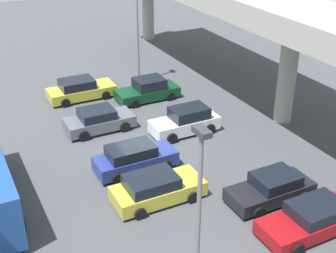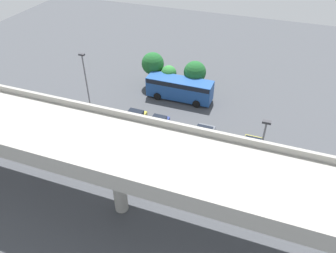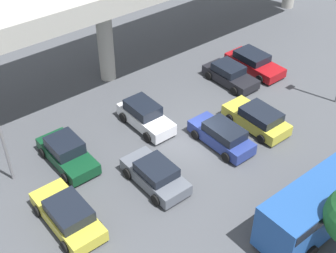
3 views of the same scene
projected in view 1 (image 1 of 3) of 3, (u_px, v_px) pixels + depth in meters
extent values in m
plane|color=#424449|center=(142.00, 155.00, 27.28)|extent=(91.25, 91.25, 0.00)
cube|color=#9E9B93|center=(295.00, 16.00, 28.22)|extent=(42.58, 6.99, 0.90)
cube|color=#9E9B93|center=(250.00, 10.00, 26.53)|extent=(42.58, 0.30, 0.55)
cylinder|color=#9E9B93|center=(148.00, 6.00, 46.80)|extent=(1.17, 1.17, 6.59)
cylinder|color=#9E9B93|center=(287.00, 74.00, 29.93)|extent=(1.17, 1.17, 6.59)
cube|color=gold|center=(82.00, 92.00, 34.43)|extent=(1.97, 4.87, 0.71)
cube|color=black|center=(77.00, 84.00, 34.00)|extent=(1.82, 2.42, 0.63)
cylinder|color=black|center=(97.00, 86.00, 35.93)|extent=(0.22, 0.64, 0.64)
cylinder|color=black|center=(106.00, 95.00, 34.34)|extent=(0.22, 0.64, 0.64)
cylinder|color=black|center=(58.00, 93.00, 34.71)|extent=(0.22, 0.64, 0.64)
cylinder|color=black|center=(66.00, 103.00, 33.12)|extent=(0.22, 0.64, 0.64)
cube|color=#0C381E|center=(147.00, 93.00, 34.26)|extent=(1.91, 4.60, 0.69)
cube|color=black|center=(149.00, 83.00, 34.00)|extent=(1.76, 2.10, 0.74)
cylinder|color=black|center=(135.00, 104.00, 33.00)|extent=(0.22, 0.63, 0.63)
cylinder|color=black|center=(124.00, 94.00, 34.55)|extent=(0.22, 0.63, 0.63)
cylinder|color=black|center=(171.00, 97.00, 34.15)|extent=(0.22, 0.63, 0.63)
cylinder|color=black|center=(159.00, 87.00, 35.70)|extent=(0.22, 0.63, 0.63)
cube|color=#515660|center=(100.00, 122.00, 29.93)|extent=(1.93, 4.37, 0.71)
cube|color=black|center=(97.00, 114.00, 29.58)|extent=(1.78, 2.16, 0.57)
cylinder|color=black|center=(114.00, 115.00, 31.35)|extent=(0.22, 0.68, 0.68)
cylinder|color=black|center=(125.00, 127.00, 29.79)|extent=(0.22, 0.68, 0.68)
cylinder|color=black|center=(75.00, 123.00, 30.26)|extent=(0.22, 0.68, 0.68)
cylinder|color=black|center=(84.00, 136.00, 28.69)|extent=(0.22, 0.68, 0.68)
cube|color=silver|center=(184.00, 124.00, 29.55)|extent=(1.74, 4.37, 0.80)
cube|color=black|center=(189.00, 113.00, 29.34)|extent=(1.60, 2.33, 0.70)
cylinder|color=black|center=(172.00, 138.00, 28.41)|extent=(0.22, 0.69, 0.69)
cylinder|color=black|center=(159.00, 126.00, 29.82)|extent=(0.22, 0.69, 0.69)
cylinder|color=black|center=(210.00, 129.00, 29.50)|extent=(0.22, 0.69, 0.69)
cylinder|color=black|center=(196.00, 118.00, 30.92)|extent=(0.22, 0.69, 0.69)
cube|color=navy|center=(136.00, 161.00, 25.70)|extent=(1.75, 4.53, 0.76)
cube|color=black|center=(131.00, 151.00, 25.28)|extent=(1.61, 2.55, 0.60)
cylinder|color=black|center=(152.00, 151.00, 27.09)|extent=(0.22, 0.65, 0.65)
cylinder|color=black|center=(166.00, 166.00, 25.67)|extent=(0.22, 0.65, 0.65)
cylinder|color=black|center=(106.00, 163.00, 25.95)|extent=(0.22, 0.65, 0.65)
cylinder|color=black|center=(118.00, 179.00, 24.53)|extent=(0.22, 0.65, 0.65)
cube|color=gold|center=(158.00, 191.00, 23.20)|extent=(1.95, 4.59, 0.74)
cube|color=black|center=(151.00, 181.00, 22.75)|extent=(1.79, 2.50, 0.58)
cylinder|color=black|center=(174.00, 178.00, 24.67)|extent=(0.22, 0.60, 0.60)
cylinder|color=black|center=(193.00, 197.00, 23.09)|extent=(0.22, 0.60, 0.60)
cylinder|color=black|center=(124.00, 192.00, 23.52)|extent=(0.22, 0.60, 0.60)
cylinder|color=black|center=(140.00, 214.00, 21.95)|extent=(0.22, 0.60, 0.60)
cube|color=black|center=(270.00, 191.00, 23.19)|extent=(1.85, 4.41, 0.67)
cube|color=black|center=(275.00, 180.00, 23.01)|extent=(1.70, 2.17, 0.59)
cylinder|color=black|center=(259.00, 213.00, 21.98)|extent=(0.22, 0.62, 0.62)
cylinder|color=black|center=(236.00, 192.00, 23.48)|extent=(0.22, 0.62, 0.62)
cylinder|color=black|center=(304.00, 197.00, 23.08)|extent=(0.22, 0.62, 0.62)
cylinder|color=black|center=(279.00, 178.00, 24.58)|extent=(0.22, 0.62, 0.62)
cube|color=maroon|center=(309.00, 223.00, 21.04)|extent=(1.96, 4.82, 0.67)
cube|color=black|center=(317.00, 209.00, 20.91)|extent=(1.81, 2.48, 0.57)
cylinder|color=black|center=(298.00, 250.00, 19.73)|extent=(0.22, 0.64, 0.64)
cylinder|color=black|center=(268.00, 223.00, 21.32)|extent=(0.22, 0.64, 0.64)
cylinder|color=black|center=(318.00, 205.00, 22.53)|extent=(0.22, 0.64, 0.64)
cylinder|color=black|center=(21.00, 223.00, 21.03)|extent=(0.99, 0.29, 0.99)
cylinder|color=black|center=(1.00, 167.00, 25.27)|extent=(0.99, 0.29, 0.99)
cylinder|color=slate|center=(138.00, 34.00, 35.56)|extent=(0.16, 0.16, 7.98)
cylinder|color=slate|center=(198.00, 229.00, 15.83)|extent=(0.16, 0.16, 7.29)
cube|color=#333338|center=(202.00, 132.00, 14.12)|extent=(0.70, 0.35, 0.20)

